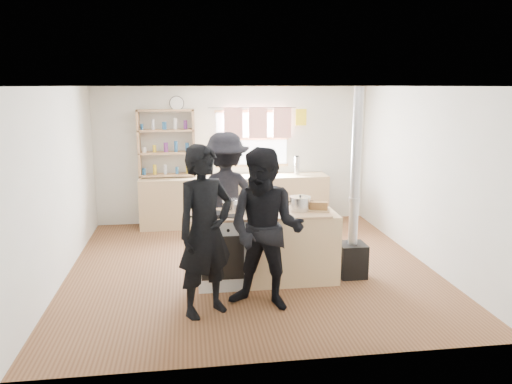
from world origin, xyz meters
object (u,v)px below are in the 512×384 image
(thermos, at_px, (297,166))
(person_near_left, at_px, (205,231))
(person_near_right, at_px, (266,230))
(skillet_greens, at_px, (211,214))
(flue_heater, at_px, (353,229))
(roast_tray, at_px, (257,209))
(person_far, at_px, (226,197))
(bread_board, at_px, (319,207))
(stockpot_stove, at_px, (230,205))
(stockpot_counter, at_px, (300,204))
(cooking_island, at_px, (267,247))

(thermos, distance_m, person_near_left, 4.03)
(person_near_right, bearing_deg, skillet_greens, 157.28)
(thermos, relative_size, skillet_greens, 0.93)
(thermos, distance_m, flue_heater, 2.79)
(roast_tray, relative_size, person_far, 0.20)
(bread_board, height_order, flue_heater, flue_heater)
(thermos, relative_size, stockpot_stove, 1.61)
(person_near_left, bearing_deg, roast_tray, 19.70)
(stockpot_counter, height_order, flue_heater, flue_heater)
(cooking_island, bearing_deg, person_near_left, -134.70)
(thermos, xyz_separation_m, person_near_right, (-1.14, -3.54, -0.14))
(cooking_island, xyz_separation_m, skillet_greens, (-0.72, -0.12, 0.49))
(skillet_greens, bearing_deg, thermos, 59.30)
(roast_tray, xyz_separation_m, person_near_left, (-0.69, -0.87, -0.01))
(stockpot_counter, relative_size, person_far, 0.15)
(thermos, distance_m, person_far, 2.36)
(person_near_right, bearing_deg, flue_heater, 56.87)
(thermos, relative_size, person_near_left, 0.18)
(bread_board, distance_m, flue_heater, 0.58)
(roast_tray, height_order, stockpot_stove, stockpot_stove)
(person_near_left, distance_m, person_near_right, 0.68)
(thermos, distance_m, stockpot_counter, 2.80)
(thermos, bearing_deg, stockpot_stove, -119.04)
(cooking_island, relative_size, stockpot_counter, 7.22)
(bread_board, height_order, person_near_left, person_near_left)
(stockpot_counter, bearing_deg, person_near_right, -125.76)
(flue_heater, xyz_separation_m, person_near_right, (-1.29, -0.78, 0.26))
(skillet_greens, bearing_deg, person_far, 76.15)
(bread_board, bearing_deg, cooking_island, 177.97)
(thermos, xyz_separation_m, stockpot_counter, (-0.57, -2.74, -0.05))
(flue_heater, relative_size, person_near_right, 1.35)
(thermos, distance_m, cooking_island, 3.01)
(bread_board, relative_size, person_near_right, 0.18)
(thermos, height_order, person_near_left, person_near_left)
(stockpot_counter, bearing_deg, cooking_island, -175.94)
(stockpot_counter, bearing_deg, person_far, 135.04)
(flue_heater, height_order, person_far, flue_heater)
(cooking_island, bearing_deg, roast_tray, 161.73)
(stockpot_stove, xyz_separation_m, stockpot_counter, (0.89, -0.11, 0.02))
(thermos, bearing_deg, bread_board, -96.67)
(thermos, distance_m, stockpot_stove, 3.01)
(cooking_island, distance_m, person_far, 1.13)
(stockpot_counter, bearing_deg, skillet_greens, -172.42)
(person_near_left, height_order, person_far, person_near_left)
(skillet_greens, height_order, stockpot_stove, stockpot_stove)
(bread_board, bearing_deg, stockpot_counter, 167.04)
(thermos, distance_m, person_near_right, 3.72)
(person_near_left, bearing_deg, bread_board, -3.41)
(thermos, height_order, bread_board, thermos)
(person_far, bearing_deg, stockpot_stove, 88.16)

